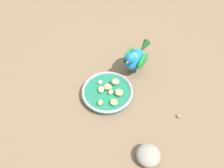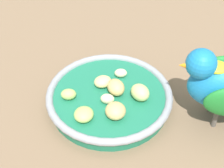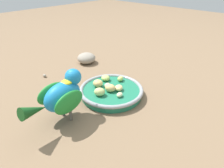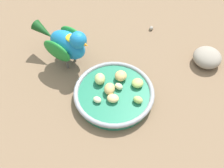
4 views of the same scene
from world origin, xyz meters
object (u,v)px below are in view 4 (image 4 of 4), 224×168
feeding_bowl (114,94)px  apple_piece_1 (110,88)px  apple_piece_2 (113,98)px  apple_piece_3 (100,79)px  apple_piece_6 (97,100)px  apple_piece_7 (138,83)px  parrot (66,43)px  pebble_0 (151,28)px  apple_piece_5 (138,100)px  apple_piece_4 (121,76)px  apple_piece_0 (119,86)px  rock_large (207,57)px

feeding_bowl → apple_piece_1: size_ratio=6.15×
apple_piece_2 → apple_piece_3: (0.07, -0.03, 0.00)m
apple_piece_6 → apple_piece_7: bearing=-113.1°
apple_piece_1 → apple_piece_3: bearing=-8.3°
apple_piece_6 → parrot: size_ratio=0.11×
pebble_0 → apple_piece_7: bearing=117.1°
apple_piece_5 → apple_piece_4: bearing=-20.2°
apple_piece_0 → apple_piece_6: 0.08m
apple_piece_2 → rock_large: 0.34m
apple_piece_2 → rock_large: rock_large is taller
apple_piece_1 → apple_piece_5: apple_piece_1 is taller
apple_piece_1 → apple_piece_6: apple_piece_1 is taller
apple_piece_0 → apple_piece_1: bearing=63.7°
apple_piece_1 → apple_piece_5: size_ratio=1.37×
apple_piece_1 → rock_large: apple_piece_1 is taller
apple_piece_5 → apple_piece_6: (0.09, 0.07, -0.00)m
apple_piece_4 → apple_piece_6: 0.10m
apple_piece_4 → apple_piece_7: apple_piece_4 is taller
apple_piece_2 → apple_piece_4: size_ratio=0.91×
apple_piece_7 → parrot: size_ratio=0.16×
apple_piece_6 → parrot: 0.20m
parrot → rock_large: (-0.33, -0.28, -0.06)m
apple_piece_0 → pebble_0: (0.09, -0.29, -0.03)m
apple_piece_4 → pebble_0: (0.07, -0.26, -0.03)m
apple_piece_2 → apple_piece_3: apple_piece_3 is taller
feeding_bowl → apple_piece_4: (0.02, -0.05, 0.02)m
apple_piece_0 → apple_piece_4: 0.04m
apple_piece_6 → rock_large: size_ratio=0.28×
parrot → apple_piece_1: bearing=-10.5°
rock_large → pebble_0: size_ratio=5.43×
apple_piece_4 → apple_piece_5: bearing=159.8°
apple_piece_1 → feeding_bowl: bearing=-160.3°
parrot → pebble_0: parrot is taller
apple_piece_0 → pebble_0: size_ratio=1.52×
apple_piece_3 → feeding_bowl: bearing=177.5°
feeding_bowl → pebble_0: size_ratio=14.25×
apple_piece_5 → rock_large: (-0.06, -0.28, -0.01)m
parrot → rock_large: bearing=35.0°
rock_large → apple_piece_3: bearing=57.1°
apple_piece_5 → apple_piece_7: bearing=-51.2°
apple_piece_3 → rock_large: bearing=-122.9°
apple_piece_1 → apple_piece_3: size_ratio=1.01×
apple_piece_0 → parrot: parrot is taller
feeding_bowl → apple_piece_3: 0.06m
apple_piece_0 → apple_piece_1: apple_piece_1 is taller
apple_piece_3 → apple_piece_7: (-0.09, -0.06, -0.00)m
apple_piece_3 → parrot: 0.15m
apple_piece_5 → apple_piece_6: apple_piece_5 is taller
apple_piece_0 → apple_piece_5: (-0.07, 0.00, 0.00)m
apple_piece_3 → apple_piece_4: bearing=-128.1°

